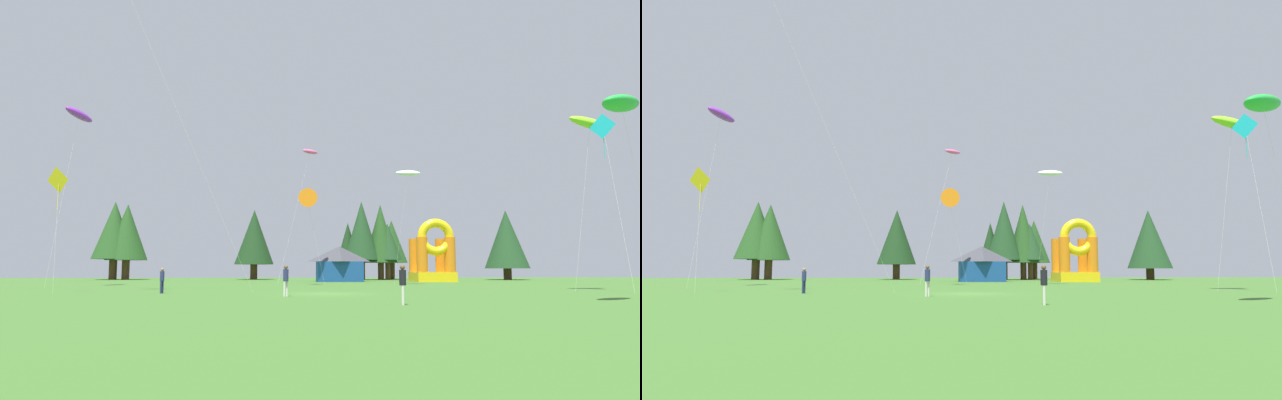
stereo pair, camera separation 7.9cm
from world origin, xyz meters
The scene contains 23 objects.
ground_plane centered at (0.00, 0.00, 0.00)m, with size 120.00×120.00×0.00m, color #3D6B28.
kite_orange_delta centered at (-0.37, 17.97, 7.96)m, with size 2.62×1.81×8.89m.
kite_white_parafoil centered at (9.28, 18.11, 10.59)m, with size 2.60×2.48×11.08m.
kite_yellow_diamond centered at (-17.23, 3.04, 7.16)m, with size 1.31×1.64×7.80m.
kite_green_parafoil centered at (12.73, -10.24, 9.09)m, with size 4.77×3.84×9.70m.
kite_cyan_diamond centered at (19.32, 2.07, 11.10)m, with size 1.03×3.69×11.78m.
kite_pink_parafoil centered at (0.31, 24.89, 13.93)m, with size 4.49×5.02×14.32m.
kite_lime_parafoil centered at (19.02, 3.19, 11.76)m, with size 3.93×2.32×12.56m.
kite_purple_parafoil centered at (-20.21, 14.31, 14.68)m, with size 2.26×5.17×15.37m.
person_near_camera centered at (2.28, -10.73, 1.01)m, with size 0.34×0.34×1.69m.
person_far_side centered at (-10.12, 1.29, 0.93)m, with size 0.37×0.37×1.57m.
person_left_edge centered at (-2.56, -3.10, 1.02)m, with size 0.41×0.41×1.71m.
inflatable_blue_arch centered at (14.68, 29.53, 2.66)m, with size 4.43×4.98×7.12m.
festival_tent centered at (4.04, 31.03, 2.03)m, with size 5.19×3.62×4.07m.
tree_row_0 centered at (-25.56, 45.14, 6.70)m, with size 5.89×5.89×10.73m.
tree_row_1 centered at (-23.86, 45.13, 6.45)m, with size 5.68×5.68×10.36m.
tree_row_2 centered at (-6.39, 44.60, 5.81)m, with size 5.43×5.43×9.63m.
tree_row_3 centered at (6.45, 42.49, 5.09)m, with size 2.95×2.95×7.74m.
tree_row_4 centered at (8.12, 40.85, 6.53)m, with size 4.70×4.70×10.52m.
tree_row_5 centered at (10.79, 41.43, 6.19)m, with size 4.48×4.48×10.18m.
tree_row_6 centered at (11.67, 41.04, 5.03)m, with size 3.83×3.83×7.52m.
tree_row_7 centered at (13.14, 45.61, 5.29)m, with size 4.48×4.48×8.37m.
tree_row_8 centered at (27.82, 40.24, 5.44)m, with size 5.90×5.90×9.42m.
Camera 2 is at (-2.87, -34.53, 1.54)m, focal length 31.79 mm.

